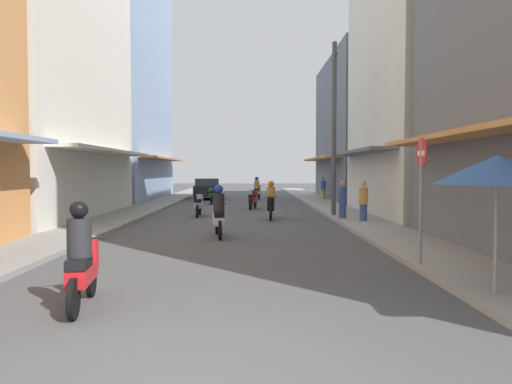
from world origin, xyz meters
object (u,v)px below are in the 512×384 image
(motorbike_white, at_px, (218,214))
(pedestrian_crossing, at_px, (342,201))
(motorbike_black, at_px, (271,202))
(motorbike_orange, at_px, (257,189))
(pedestrian_midway, at_px, (323,189))
(vendor_umbrella, at_px, (497,170))
(motorbike_green, at_px, (211,195))
(utility_pole, at_px, (334,129))
(pedestrian_foreground, at_px, (363,203))
(parked_car, at_px, (207,188))
(street_sign_no_entry, at_px, (421,185))
(motorbike_red, at_px, (82,260))
(motorbike_maroon, at_px, (253,199))
(motorbike_silver, at_px, (199,205))

(motorbike_white, distance_m, pedestrian_crossing, 6.47)
(motorbike_black, xyz_separation_m, motorbike_orange, (-0.39, 13.58, 0.00))
(pedestrian_midway, relative_size, vendor_umbrella, 0.69)
(motorbike_green, bearing_deg, utility_pole, -56.67)
(motorbike_white, bearing_deg, motorbike_orange, 85.77)
(utility_pole, bearing_deg, motorbike_orange, 103.53)
(pedestrian_midway, xyz_separation_m, pedestrian_crossing, (-1.22, -13.46, 0.03))
(motorbike_green, xyz_separation_m, pedestrian_foreground, (6.60, -11.56, 0.30))
(parked_car, bearing_deg, street_sign_no_entry, -75.39)
(motorbike_orange, bearing_deg, motorbike_black, -88.34)
(motorbike_red, height_order, pedestrian_crossing, pedestrian_crossing)
(pedestrian_foreground, height_order, street_sign_no_entry, street_sign_no_entry)
(motorbike_black, relative_size, street_sign_no_entry, 0.68)
(motorbike_green, distance_m, street_sign_no_entry, 20.87)
(utility_pole, bearing_deg, motorbike_white, -126.40)
(motorbike_green, height_order, street_sign_no_entry, street_sign_no_entry)
(motorbike_orange, height_order, pedestrian_crossing, pedestrian_crossing)
(pedestrian_midway, relative_size, street_sign_no_entry, 0.58)
(motorbike_white, bearing_deg, motorbike_maroon, 84.22)
(motorbike_white, xyz_separation_m, parked_car, (-2.09, 19.92, 0.04))
(pedestrian_crossing, relative_size, vendor_umbrella, 0.71)
(motorbike_maroon, distance_m, pedestrian_foreground, 8.31)
(motorbike_green, xyz_separation_m, utility_pole, (5.92, -9.00, 3.27))
(motorbike_maroon, xyz_separation_m, motorbike_red, (-2.57, -18.34, 0.20))
(parked_car, bearing_deg, motorbike_green, -82.24)
(motorbike_maroon, relative_size, pedestrian_midway, 1.16)
(motorbike_maroon, distance_m, pedestrian_midway, 8.68)
(motorbike_black, bearing_deg, vendor_umbrella, -76.77)
(motorbike_silver, xyz_separation_m, street_sign_no_entry, (5.70, -11.72, 1.21))
(motorbike_maroon, xyz_separation_m, street_sign_no_entry, (3.30, -15.67, 1.21))
(pedestrian_foreground, bearing_deg, street_sign_no_entry, -95.30)
(parked_car, relative_size, street_sign_no_entry, 1.58)
(motorbike_black, bearing_deg, motorbike_orange, 91.66)
(motorbike_green, xyz_separation_m, vendor_umbrella, (6.18, -22.32, 1.51))
(pedestrian_foreground, bearing_deg, motorbike_white, -145.74)
(motorbike_orange, distance_m, pedestrian_foreground, 15.85)
(motorbike_orange, distance_m, parked_car, 3.63)
(pedestrian_crossing, relative_size, street_sign_no_entry, 0.60)
(motorbike_silver, relative_size, pedestrian_foreground, 1.12)
(parked_car, xyz_separation_m, pedestrian_crossing, (6.67, -15.35, 0.06))
(pedestrian_foreground, height_order, pedestrian_crossing, pedestrian_foreground)
(pedestrian_foreground, bearing_deg, pedestrian_crossing, 119.40)
(motorbike_black, height_order, motorbike_green, motorbike_black)
(pedestrian_foreground, bearing_deg, motorbike_maroon, 119.47)
(pedestrian_foreground, height_order, vendor_umbrella, vendor_umbrella)
(motorbike_red, relative_size, pedestrian_foreground, 1.11)
(motorbike_white, xyz_separation_m, motorbike_orange, (1.40, 18.92, 0.00))
(motorbike_green, relative_size, vendor_umbrella, 0.81)
(pedestrian_foreground, relative_size, vendor_umbrella, 0.72)
(pedestrian_foreground, bearing_deg, motorbike_green, 119.72)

